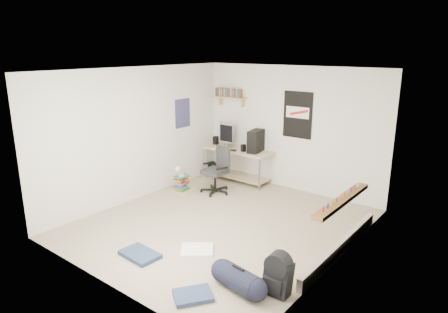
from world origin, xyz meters
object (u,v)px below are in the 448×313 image
Objects in this scene: office_chair at (215,169)px; duffel_bag at (238,280)px; desk at (239,164)px; book_stack at (182,183)px; backpack at (278,278)px.

office_chair is 1.61× the size of duffel_bag.
office_chair is at bearing 142.93° from duffel_bag.
book_stack is at bearing -112.07° from desk.
book_stack is (-2.97, 2.09, 0.01)m from duffel_bag.
office_chair is 0.77m from book_stack.
office_chair is at bearing -84.65° from desk.
desk reaches higher than duffel_bag.
office_chair is 3.41m from duffel_bag.
backpack reaches higher than book_stack.
duffel_bag is at bearing -29.75° from office_chair.
desk is at bearing 134.73° from duffel_bag.
backpack is 3.84m from book_stack.
duffel_bag reaches higher than book_stack.
duffel_bag is 3.63m from book_stack.
backpack is at bearing -22.22° from office_chair.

